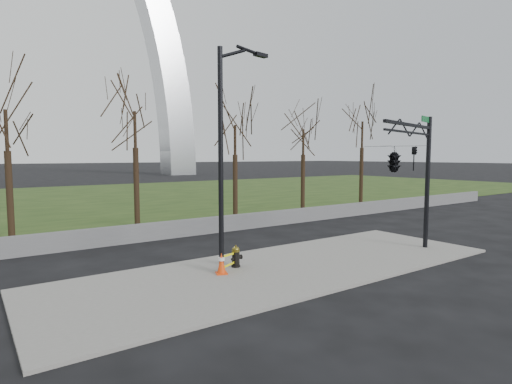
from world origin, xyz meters
TOP-DOWN VIEW (x-y plane):
  - ground at (0.00, 0.00)m, footprint 500.00×500.00m
  - sidewalk at (0.00, 0.00)m, footprint 18.00×6.00m
  - grass_strip at (0.00, 30.00)m, footprint 120.00×40.00m
  - guardrail at (0.00, 8.00)m, footprint 60.00×0.30m
  - tree_row at (-1.41, 12.00)m, footprint 43.18×4.00m
  - fire_hydrant at (-1.55, 1.04)m, footprint 0.51×0.33m
  - traffic_cone at (-2.47, 0.56)m, footprint 0.50×0.50m
  - street_light at (-2.14, 0.78)m, footprint 2.38×0.59m
  - traffic_signal_mast at (4.19, -1.95)m, footprint 4.95×2.54m
  - caution_tape at (-1.99, 0.84)m, footprint 0.91×0.48m

SIDE VIEW (x-z plane):
  - ground at x=0.00m, z-range 0.00..0.00m
  - grass_strip at x=0.00m, z-range 0.00..0.06m
  - sidewalk at x=0.00m, z-range 0.00..0.10m
  - guardrail at x=0.00m, z-range 0.00..0.90m
  - caution_tape at x=-1.99m, z-range 0.24..0.67m
  - traffic_cone at x=-2.47m, z-range 0.10..0.85m
  - fire_hydrant at x=-1.55m, z-range 0.07..0.89m
  - tree_row at x=-1.41m, z-range 0.00..7.69m
  - traffic_signal_mast at x=4.19m, z-range 1.15..7.15m
  - street_light at x=-2.14m, z-range 0.59..8.80m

